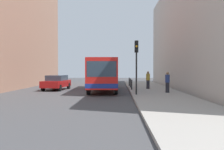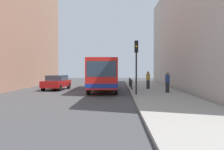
% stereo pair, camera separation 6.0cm
% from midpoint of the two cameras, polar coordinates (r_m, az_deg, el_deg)
% --- Properties ---
extents(ground_plane, '(80.00, 80.00, 0.00)m').
position_cam_midpoint_polar(ground_plane, '(22.03, -4.15, -4.10)').
color(ground_plane, '#424244').
extents(sidewalk, '(4.40, 40.00, 0.15)m').
position_cam_midpoint_polar(sidewalk, '(22.14, 9.92, -3.89)').
color(sidewalk, '#9E9991').
rests_on(sidewalk, ground).
extents(building_right, '(7.00, 32.00, 12.05)m').
position_cam_midpoint_polar(building_right, '(27.73, 21.48, 9.40)').
color(building_right, '#BCB7AD').
rests_on(building_right, ground).
extents(bus, '(2.84, 11.09, 3.00)m').
position_cam_midpoint_polar(bus, '(24.51, -1.81, 0.48)').
color(bus, red).
rests_on(bus, ground).
extents(car_beside_bus, '(2.14, 4.53, 1.48)m').
position_cam_midpoint_polar(car_beside_bus, '(25.81, -12.44, -1.60)').
color(car_beside_bus, maroon).
rests_on(car_beside_bus, ground).
extents(car_behind_bus, '(2.11, 4.52, 1.48)m').
position_cam_midpoint_polar(car_behind_bus, '(35.03, -1.25, -0.83)').
color(car_behind_bus, silver).
rests_on(car_behind_bus, ground).
extents(traffic_light, '(0.28, 0.33, 4.10)m').
position_cam_midpoint_polar(traffic_light, '(19.07, 5.66, 4.10)').
color(traffic_light, black).
rests_on(traffic_light, sidewalk).
extents(bollard_near, '(0.11, 0.11, 0.95)m').
position_cam_midpoint_polar(bollard_near, '(23.86, 4.60, -2.19)').
color(bollard_near, black).
rests_on(bollard_near, sidewalk).
extents(bollard_mid, '(0.11, 0.11, 0.95)m').
position_cam_midpoint_polar(bollard_mid, '(26.64, 4.29, -1.83)').
color(bollard_mid, black).
rests_on(bollard_mid, sidewalk).
extents(bollard_far, '(0.11, 0.11, 0.95)m').
position_cam_midpoint_polar(bollard_far, '(29.43, 4.04, -1.53)').
color(bollard_far, black).
rests_on(bollard_far, sidewalk).
extents(pedestrian_near_signal, '(0.38, 0.38, 1.71)m').
position_cam_midpoint_polar(pedestrian_near_signal, '(21.16, 12.62, -1.63)').
color(pedestrian_near_signal, '#26262D').
rests_on(pedestrian_near_signal, sidewalk).
extents(pedestrian_mid_sidewalk, '(0.38, 0.38, 1.73)m').
position_cam_midpoint_polar(pedestrian_mid_sidewalk, '(25.00, 8.30, -1.15)').
color(pedestrian_mid_sidewalk, '#26262D').
rests_on(pedestrian_mid_sidewalk, sidewalk).
extents(pedestrian_far_sidewalk, '(0.38, 0.38, 1.67)m').
position_cam_midpoint_polar(pedestrian_far_sidewalk, '(28.85, 8.35, -0.89)').
color(pedestrian_far_sidewalk, '#26262D').
rests_on(pedestrian_far_sidewalk, sidewalk).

